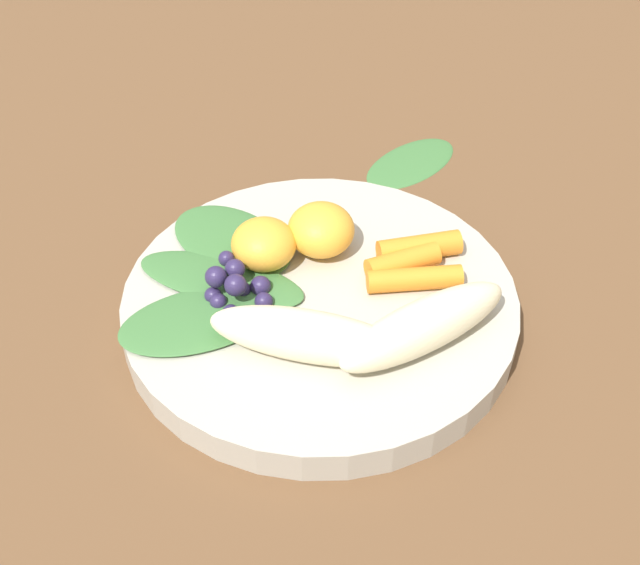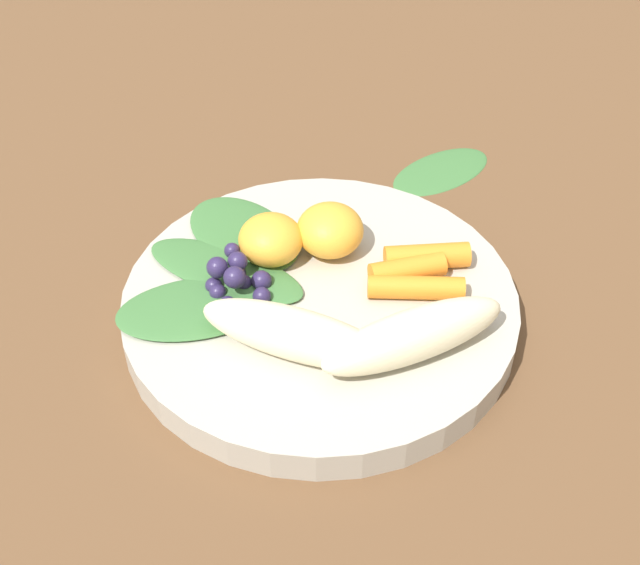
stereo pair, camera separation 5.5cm
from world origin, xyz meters
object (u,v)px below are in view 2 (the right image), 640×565
banana_peeled_right (295,334)px  kale_leaf_stray (441,169)px  bowl (320,306)px  banana_peeled_left (414,335)px  orange_segment_near (271,240)px

banana_peeled_right → kale_leaf_stray: 0.26m
bowl → kale_leaf_stray: (0.20, 0.02, -0.01)m
banana_peeled_left → banana_peeled_right: (-0.04, 0.06, 0.00)m
bowl → orange_segment_near: orange_segment_near is taller
banana_peeled_right → orange_segment_near: bearing=122.6°
bowl → orange_segment_near: 0.06m
kale_leaf_stray → bowl: bearing=-157.3°
bowl → orange_segment_near: size_ratio=5.93×
kale_leaf_stray → orange_segment_near: bearing=-171.6°
banana_peeled_left → banana_peeled_right: bearing=154.3°
banana_peeled_left → orange_segment_near: bearing=110.1°
bowl → banana_peeled_left: (-0.01, -0.08, 0.03)m
banana_peeled_right → orange_segment_near: 0.09m
banana_peeled_left → kale_leaf_stray: (0.21, 0.09, -0.04)m
bowl → kale_leaf_stray: 0.20m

